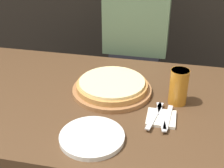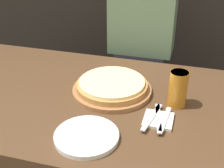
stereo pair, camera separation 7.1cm
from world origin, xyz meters
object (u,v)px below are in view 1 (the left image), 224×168
(dinner_knife, at_px, (161,116))
(dinner_plate, at_px, (92,137))
(beer_glass, at_px, (179,85))
(spoon, at_px, (168,117))
(diner_person, at_px, (135,58))
(pizza_on_board, at_px, (112,87))
(fork, at_px, (155,115))

(dinner_knife, bearing_deg, dinner_plate, -143.27)
(beer_glass, distance_m, dinner_knife, 0.16)
(dinner_knife, height_order, spoon, same)
(dinner_knife, relative_size, spoon, 1.17)
(beer_glass, bearing_deg, diner_person, 114.28)
(pizza_on_board, height_order, fork, pizza_on_board)
(fork, distance_m, dinner_knife, 0.02)
(spoon, bearing_deg, dinner_knife, -180.00)
(fork, bearing_deg, beer_glass, 59.45)
(beer_glass, distance_m, dinner_plate, 0.42)
(fork, bearing_deg, pizza_on_board, 141.59)
(beer_glass, xyz_separation_m, spoon, (-0.03, -0.13, -0.07))
(pizza_on_board, height_order, dinner_plate, pizza_on_board)
(beer_glass, relative_size, spoon, 0.93)
(dinner_plate, xyz_separation_m, dinner_knife, (0.23, 0.17, 0.01))
(beer_glass, height_order, spoon, beer_glass)
(pizza_on_board, height_order, dinner_knife, pizza_on_board)
(dinner_plate, height_order, fork, dinner_plate)
(dinner_plate, bearing_deg, diner_person, 88.27)
(diner_person, bearing_deg, beer_glass, -65.72)
(pizza_on_board, relative_size, spoon, 2.13)
(beer_glass, xyz_separation_m, diner_person, (-0.25, 0.56, -0.16))
(spoon, distance_m, diner_person, 0.74)
(pizza_on_board, distance_m, spoon, 0.30)
(fork, distance_m, spoon, 0.05)
(beer_glass, height_order, dinner_knife, beer_glass)
(dinner_plate, height_order, spoon, dinner_plate)
(dinner_plate, bearing_deg, spoon, 33.90)
(dinner_plate, distance_m, spoon, 0.30)
(diner_person, bearing_deg, spoon, -72.11)
(beer_glass, xyz_separation_m, dinner_plate, (-0.28, -0.30, -0.07))
(beer_glass, bearing_deg, spoon, -102.24)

